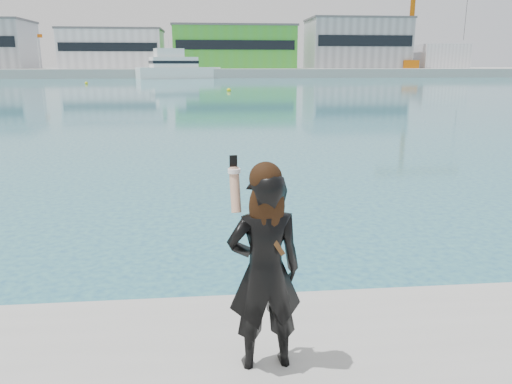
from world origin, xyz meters
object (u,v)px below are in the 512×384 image
(dock_crane, at_px, (417,14))
(woman, at_px, (265,266))
(buoy_near, at_px, (229,92))
(buoy_far, at_px, (86,84))
(motor_yacht, at_px, (176,67))

(dock_crane, height_order, woman, dock_crane)
(buoy_near, distance_m, buoy_far, 32.16)
(buoy_near, bearing_deg, dock_crane, 52.66)
(dock_crane, distance_m, buoy_far, 84.47)
(buoy_near, distance_m, woman, 56.82)
(buoy_near, xyz_separation_m, buoy_far, (-21.75, 23.69, 0.00))
(dock_crane, height_order, motor_yacht, dock_crane)
(motor_yacht, bearing_deg, dock_crane, -7.14)
(buoy_far, height_order, woman, woman)
(dock_crane, xyz_separation_m, buoy_far, (-71.78, -41.89, -15.07))
(dock_crane, xyz_separation_m, woman, (-52.45, -122.32, -13.37))
(motor_yacht, xyz_separation_m, buoy_near, (8.98, -53.42, -2.35))
(dock_crane, distance_m, buoy_near, 83.85)
(buoy_near, bearing_deg, buoy_far, 132.56)
(buoy_near, bearing_deg, motor_yacht, 99.55)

